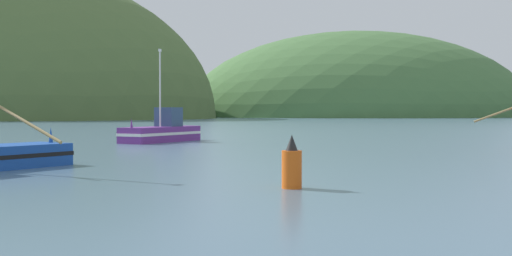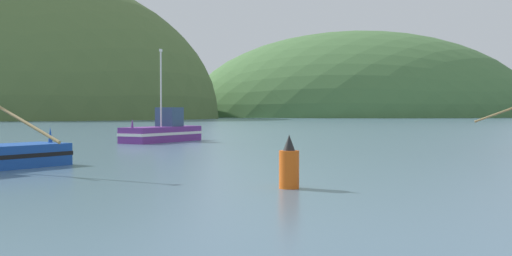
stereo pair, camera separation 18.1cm
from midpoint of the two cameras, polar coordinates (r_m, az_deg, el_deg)
The scene contains 4 objects.
hill_mid_left at distance 233.14m, azimuth 9.69°, elevation 1.08°, with size 130.17×104.14×63.53m, color #47703D.
hill_far_right at distance 189.12m, azimuth -22.18°, elevation 0.84°, with size 121.19×96.95×85.56m, color #516B38.
fishing_boat_purple at distance 47.22m, azimuth -8.64°, elevation -0.33°, with size 6.08×7.50×7.10m.
channel_buoy at distance 18.94m, azimuth 3.40°, elevation -3.57°, with size 0.63×0.63×1.68m.
Camera 2 is at (-8.91, -5.91, 2.44)m, focal length 42.59 mm.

